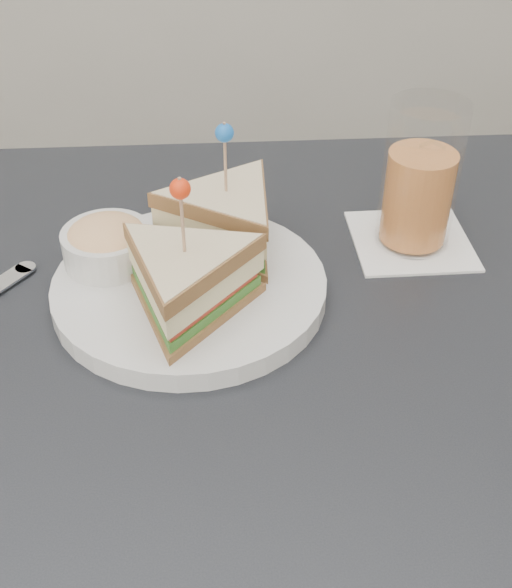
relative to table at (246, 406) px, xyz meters
name	(u,v)px	position (x,y,z in m)	size (l,w,h in m)	color
table	(246,406)	(0.00, 0.00, 0.00)	(0.80, 0.80, 0.75)	black
plate_meal	(194,257)	(-0.04, 0.08, 0.12)	(0.33, 0.33, 0.15)	silver
drink_set	(419,185)	(0.18, 0.15, 0.14)	(0.12, 0.12, 0.15)	white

